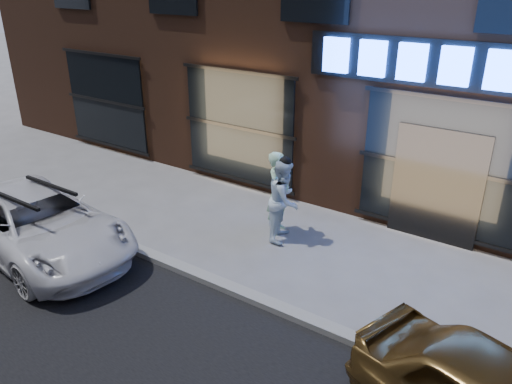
% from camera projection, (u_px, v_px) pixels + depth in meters
% --- Properties ---
extents(ground, '(90.00, 90.00, 0.00)m').
position_uv_depth(ground, '(350.00, 341.00, 7.63)').
color(ground, slate).
rests_on(ground, ground).
extents(curb, '(60.00, 0.25, 0.12)m').
position_uv_depth(curb, '(351.00, 338.00, 7.61)').
color(curb, gray).
rests_on(curb, ground).
extents(man_bowtie, '(0.55, 0.73, 1.81)m').
position_uv_depth(man_bowtie, '(278.00, 193.00, 10.53)').
color(man_bowtie, '#BDF8DC').
rests_on(man_bowtie, ground).
extents(man_cap, '(0.87, 1.00, 1.75)m').
position_uv_depth(man_cap, '(284.00, 200.00, 10.27)').
color(man_cap, white).
rests_on(man_cap, ground).
extents(white_suv, '(4.78, 2.63, 1.27)m').
position_uv_depth(white_suv, '(39.00, 224.00, 9.81)').
color(white_suv, white).
rests_on(white_suv, ground).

